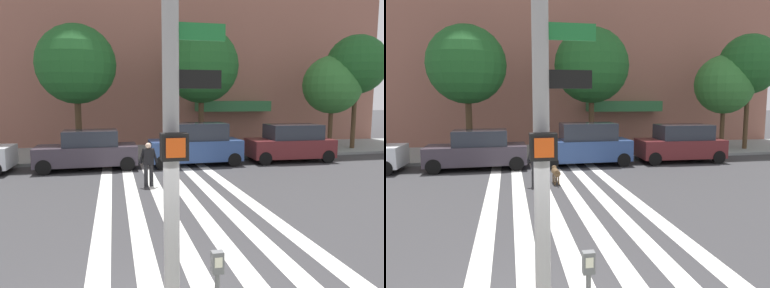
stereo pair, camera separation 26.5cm
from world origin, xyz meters
TOP-DOWN VIEW (x-y plane):
  - ground_plane at (0.00, 7.01)m, footprint 160.00×160.00m
  - sidewalk_far at (0.00, 17.02)m, footprint 80.00×6.00m
  - crosswalk_stripes at (1.30, 7.01)m, footprint 4.95×13.42m
  - traffic_light_pole at (0.01, -0.39)m, footprint 0.74×0.46m
  - parked_car_behind_first at (-1.79, 12.81)m, footprint 4.56×2.11m
  - parked_car_third_in_line at (3.34, 12.81)m, footprint 4.47×1.92m
  - parked_car_fourth_in_line at (8.39, 12.81)m, footprint 4.39×2.14m
  - street_tree_nearest at (-2.41, 15.46)m, footprint 4.07×4.07m
  - street_tree_middle at (4.40, 16.10)m, footprint 4.29×4.29m
  - street_tree_further at (12.88, 16.12)m, footprint 3.62×3.62m
  - street_tree_furthest at (14.16, 15.60)m, footprint 3.62×3.62m
  - pedestrian_dog_walker at (0.62, 8.91)m, footprint 0.71×0.25m
  - dog_on_leash at (1.39, 9.21)m, footprint 0.28×1.03m

SIDE VIEW (x-z plane):
  - ground_plane at x=0.00m, z-range 0.00..0.00m
  - crosswalk_stripes at x=1.30m, z-range 0.00..0.01m
  - sidewalk_far at x=0.00m, z-range 0.00..0.15m
  - dog_on_leash at x=1.39m, z-range 0.12..0.77m
  - parked_car_behind_first at x=-1.79m, z-range -0.03..1.78m
  - pedestrian_dog_walker at x=0.62m, z-range 0.11..1.75m
  - parked_car_fourth_in_line at x=8.39m, z-range -0.01..1.91m
  - parked_car_third_in_line at x=3.34m, z-range -0.03..2.03m
  - traffic_light_pole at x=0.01m, z-range 0.62..6.42m
  - street_tree_further at x=12.88m, z-range 1.22..7.01m
  - street_tree_nearest at x=-2.41m, z-range 1.54..8.44m
  - street_tree_middle at x=4.40m, z-range 1.56..8.70m
  - street_tree_furthest at x=14.16m, z-range 1.82..8.83m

